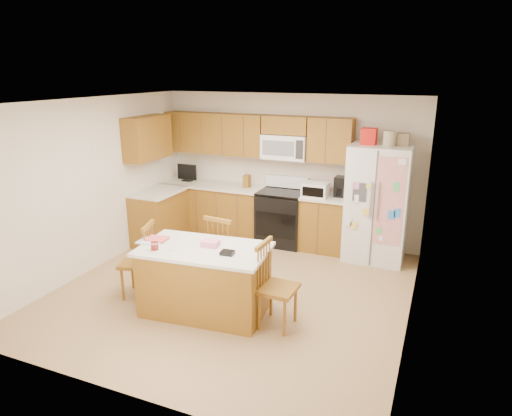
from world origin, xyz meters
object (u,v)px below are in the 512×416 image
at_px(island, 205,279).
at_px(windsor_chair_left, 139,262).
at_px(refrigerator, 378,202).
at_px(windsor_chair_back, 225,253).
at_px(windsor_chair_right, 276,287).
at_px(stove, 282,217).

height_order(island, windsor_chair_left, windsor_chair_left).
bearing_deg(island, refrigerator, 56.35).
xyz_separation_m(refrigerator, island, (-1.66, -2.49, -0.50)).
height_order(windsor_chair_back, windsor_chair_right, windsor_chair_back).
distance_m(stove, island, 2.55).
bearing_deg(windsor_chair_right, windsor_chair_back, 145.50).
bearing_deg(windsor_chair_right, windsor_chair_left, 179.58).
height_order(refrigerator, windsor_chair_right, refrigerator).
xyz_separation_m(windsor_chair_back, windsor_chair_right, (0.99, -0.68, -0.01)).
relative_size(windsor_chair_left, windsor_chair_back, 0.97).
relative_size(stove, windsor_chair_back, 1.10).
distance_m(stove, refrigerator, 1.63).
bearing_deg(windsor_chair_left, windsor_chair_back, 36.31).
bearing_deg(windsor_chair_left, island, -2.24).
xyz_separation_m(refrigerator, windsor_chair_back, (-1.74, -1.79, -0.43)).
relative_size(island, windsor_chair_right, 1.64).
distance_m(island, windsor_chair_left, 0.99).
distance_m(stove, windsor_chair_back, 1.86).
bearing_deg(stove, windsor_chair_back, -95.18).
bearing_deg(refrigerator, stove, 177.70).
bearing_deg(windsor_chair_back, windsor_chair_left, -143.69).
height_order(stove, island, stove).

